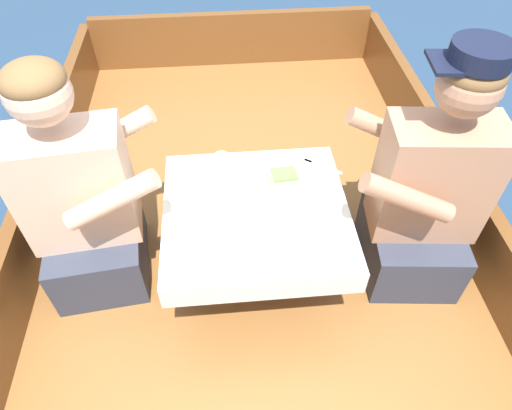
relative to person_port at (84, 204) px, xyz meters
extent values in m
plane|color=navy|center=(0.65, -0.09, -0.75)|extent=(60.00, 60.00, 0.00)
cube|color=brown|center=(0.65, -0.09, -0.58)|extent=(1.99, 3.71, 0.35)
cube|color=brown|center=(-0.31, -0.09, -0.25)|extent=(0.06, 3.71, 0.31)
cube|color=brown|center=(1.61, -0.09, -0.25)|extent=(0.06, 3.71, 0.31)
cube|color=brown|center=(0.65, 1.73, -0.23)|extent=(1.87, 0.06, 0.35)
cylinder|color=#B2B2B7|center=(0.65, -0.08, -0.21)|extent=(0.07, 0.07, 0.37)
cube|color=brown|center=(0.65, -0.08, -0.02)|extent=(0.67, 0.64, 0.02)
cube|color=white|center=(0.65, -0.08, -0.01)|extent=(0.70, 0.67, 0.00)
cube|color=white|center=(0.65, -0.41, -0.06)|extent=(0.70, 0.00, 0.10)
cube|color=white|center=(0.65, 0.26, -0.06)|extent=(0.70, 0.00, 0.10)
cube|color=#333847|center=(-0.01, 0.00, -0.27)|extent=(0.40, 0.48, 0.26)
cube|color=beige|center=(-0.01, 0.00, 0.10)|extent=(0.42, 0.26, 0.47)
sphere|color=beige|center=(-0.01, 0.00, 0.49)|extent=(0.21, 0.21, 0.21)
ellipsoid|color=brown|center=(-0.01, 0.00, 0.53)|extent=(0.20, 0.20, 0.11)
cylinder|color=beige|center=(0.13, 0.19, 0.18)|extent=(0.34, 0.11, 0.21)
cylinder|color=beige|center=(0.17, -0.16, 0.18)|extent=(0.34, 0.11, 0.21)
cube|color=#333847|center=(1.30, -0.09, -0.27)|extent=(0.40, 0.47, 0.26)
cube|color=tan|center=(1.30, -0.09, 0.10)|extent=(0.42, 0.26, 0.48)
sphere|color=tan|center=(1.30, -0.09, 0.49)|extent=(0.20, 0.20, 0.20)
ellipsoid|color=brown|center=(1.30, -0.09, 0.54)|extent=(0.19, 0.19, 0.11)
cylinder|color=tan|center=(1.13, -0.25, 0.18)|extent=(0.34, 0.10, 0.21)
cylinder|color=tan|center=(1.17, 0.11, 0.18)|extent=(0.34, 0.10, 0.21)
cylinder|color=black|center=(1.30, -0.09, 0.60)|extent=(0.19, 0.19, 0.06)
cube|color=black|center=(1.21, -0.08, 0.57)|extent=(0.11, 0.15, 0.01)
cylinder|color=white|center=(0.77, 0.05, 0.00)|extent=(0.18, 0.18, 0.01)
cylinder|color=white|center=(0.58, -0.18, 0.00)|extent=(0.21, 0.21, 0.01)
cube|color=#E0BC7F|center=(0.77, 0.05, 0.02)|extent=(0.12, 0.10, 0.04)
cube|color=#669347|center=(0.77, 0.05, 0.05)|extent=(0.10, 0.08, 0.01)
cylinder|color=white|center=(0.42, -0.25, 0.01)|extent=(0.12, 0.12, 0.04)
cylinder|color=beige|center=(0.42, -0.25, 0.02)|extent=(0.10, 0.10, 0.02)
cylinder|color=white|center=(0.85, -0.24, 0.01)|extent=(0.12, 0.12, 0.04)
cylinder|color=beige|center=(0.85, -0.24, 0.02)|extent=(0.10, 0.10, 0.02)
cylinder|color=white|center=(0.39, 0.13, 0.01)|extent=(0.12, 0.12, 0.04)
cylinder|color=beige|center=(0.39, 0.13, 0.02)|extent=(0.09, 0.09, 0.02)
cylinder|color=white|center=(0.53, 0.16, 0.03)|extent=(0.06, 0.06, 0.07)
torus|color=white|center=(0.57, 0.16, 0.03)|extent=(0.04, 0.01, 0.04)
cylinder|color=#3D2314|center=(0.53, 0.16, 0.05)|extent=(0.05, 0.05, 0.01)
cylinder|color=white|center=(0.40, -0.05, 0.02)|extent=(0.08, 0.08, 0.05)
torus|color=white|center=(0.45, -0.05, 0.02)|extent=(0.04, 0.01, 0.04)
cylinder|color=#3D2314|center=(0.40, -0.05, 0.04)|extent=(0.06, 0.06, 0.01)
cube|color=silver|center=(0.95, 0.13, 0.00)|extent=(0.15, 0.11, 0.00)
cube|color=silver|center=(0.89, 0.17, 0.00)|extent=(0.04, 0.04, 0.00)
cube|color=silver|center=(0.76, -0.09, 0.00)|extent=(0.10, 0.15, 0.00)
ellipsoid|color=silver|center=(0.80, -0.03, 0.00)|extent=(0.04, 0.02, 0.01)
cube|color=silver|center=(0.79, 0.18, 0.00)|extent=(0.14, 0.12, 0.00)
cube|color=silver|center=(0.53, 0.01, 0.00)|extent=(0.02, 0.17, 0.00)
ellipsoid|color=silver|center=(0.53, 0.08, 0.00)|extent=(0.04, 0.02, 0.01)
cube|color=silver|center=(0.76, -0.30, 0.00)|extent=(0.04, 0.17, 0.00)
camera|label=1|loc=(0.54, -1.24, 1.25)|focal=32.00mm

